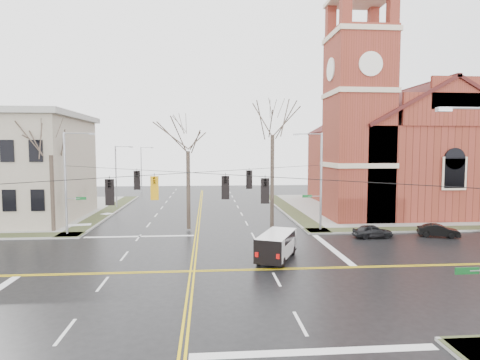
{
  "coord_description": "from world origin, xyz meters",
  "views": [
    {
      "loc": [
        0.97,
        -24.8,
        7.62
      ],
      "look_at": [
        3.5,
        6.0,
        5.27
      ],
      "focal_mm": 30.0,
      "sensor_mm": 36.0,
      "label": 1
    }
  ],
  "objects": [
    {
      "name": "streetlight_north_b",
      "position": [
        -10.65,
        48.0,
        4.47
      ],
      "size": [
        2.3,
        0.2,
        8.0
      ],
      "color": "gray",
      "rests_on": "ground"
    },
    {
      "name": "span_wires",
      "position": [
        0.0,
        0.0,
        6.2
      ],
      "size": [
        23.02,
        23.02,
        0.03
      ],
      "color": "black",
      "rests_on": "ground"
    },
    {
      "name": "parked_car_a",
      "position": [
        15.2,
        8.36,
        0.57
      ],
      "size": [
        3.41,
        1.49,
        1.14
      ],
      "primitive_type": "imported",
      "rotation": [
        0.0,
        0.0,
        1.61
      ],
      "color": "black",
      "rests_on": "ground"
    },
    {
      "name": "tree_nw_far",
      "position": [
        -13.2,
        13.0,
        7.57
      ],
      "size": [
        4.0,
        4.0,
        10.44
      ],
      "color": "#362B22",
      "rests_on": "ground"
    },
    {
      "name": "sidewalks",
      "position": [
        0.0,
        0.0,
        0.08
      ],
      "size": [
        80.0,
        80.0,
        0.17
      ],
      "color": "gray",
      "rests_on": "ground"
    },
    {
      "name": "cargo_van",
      "position": [
        5.81,
        2.4,
        1.08
      ],
      "size": [
        3.67,
        5.14,
        1.83
      ],
      "rotation": [
        0.0,
        0.0,
        -0.42
      ],
      "color": "silver",
      "rests_on": "ground"
    },
    {
      "name": "signal_pole_nw",
      "position": [
        -11.32,
        11.5,
        4.95
      ],
      "size": [
        2.75,
        0.22,
        9.0
      ],
      "color": "gray",
      "rests_on": "ground"
    },
    {
      "name": "streetlight_north_a",
      "position": [
        -10.65,
        28.0,
        4.47
      ],
      "size": [
        2.3,
        0.2,
        8.0
      ],
      "color": "gray",
      "rests_on": "ground"
    },
    {
      "name": "traffic_signals",
      "position": [
        -0.0,
        -0.67,
        5.45
      ],
      "size": [
        8.21,
        8.26,
        1.3
      ],
      "color": "black",
      "rests_on": "ground"
    },
    {
      "name": "signal_pole_ne",
      "position": [
        11.32,
        11.5,
        4.95
      ],
      "size": [
        2.75,
        0.22,
        9.0
      ],
      "color": "gray",
      "rests_on": "ground"
    },
    {
      "name": "tree_ne",
      "position": [
        7.14,
        12.88,
        9.59
      ],
      "size": [
        4.0,
        4.0,
        13.28
      ],
      "color": "#362B22",
      "rests_on": "ground"
    },
    {
      "name": "tree_nw_near",
      "position": [
        -0.81,
        12.88,
        7.97
      ],
      "size": [
        4.0,
        4.0,
        11.0
      ],
      "color": "#362B22",
      "rests_on": "ground"
    },
    {
      "name": "ground",
      "position": [
        0.0,
        0.0,
        0.0
      ],
      "size": [
        120.0,
        120.0,
        0.0
      ],
      "primitive_type": "plane",
      "color": "black",
      "rests_on": "ground"
    },
    {
      "name": "parked_car_b",
      "position": [
        21.05,
        8.18,
        0.56
      ],
      "size": [
        3.59,
        2.32,
        1.12
      ],
      "primitive_type": "imported",
      "rotation": [
        0.0,
        0.0,
        1.2
      ],
      "color": "black",
      "rests_on": "ground"
    },
    {
      "name": "church",
      "position": [
        24.76,
        24.78,
        8.43
      ],
      "size": [
        24.28,
        27.48,
        27.5
      ],
      "color": "maroon",
      "rests_on": "ground"
    },
    {
      "name": "road_markings",
      "position": [
        0.0,
        0.0,
        0.01
      ],
      "size": [
        100.0,
        100.0,
        0.01
      ],
      "color": "gold",
      "rests_on": "ground"
    }
  ]
}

